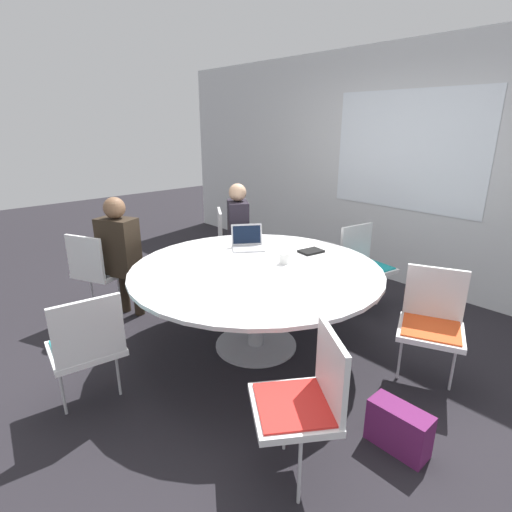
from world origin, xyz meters
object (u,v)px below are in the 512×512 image
at_px(chair_2, 87,343).
at_px(chair_3, 306,395).
at_px(handbag, 399,428).
at_px(chair_1, 97,267).
at_px(chair_0, 231,238).
at_px(chair_4, 432,318).
at_px(coffee_cup, 284,258).
at_px(person_1, 120,249).
at_px(laptop, 248,242).
at_px(person_0, 239,227).
at_px(chair_5, 364,260).
at_px(spiral_notebook, 311,251).

height_order(chair_2, chair_3, same).
bearing_deg(chair_3, handbag, -80.96).
bearing_deg(chair_1, handbag, -12.99).
relative_size(chair_0, chair_4, 1.00).
bearing_deg(handbag, chair_4, 105.31).
relative_size(chair_4, coffee_cup, 9.60).
height_order(chair_0, person_1, person_1).
relative_size(chair_3, chair_4, 1.00).
distance_m(chair_1, laptop, 1.50).
distance_m(laptop, handbag, 2.04).
height_order(chair_3, person_0, person_0).
height_order(laptop, coffee_cup, laptop).
relative_size(chair_0, handbag, 2.39).
bearing_deg(chair_3, laptop, 2.12).
bearing_deg(chair_5, laptop, -20.79).
xyz_separation_m(chair_5, handbag, (1.26, -1.50, -0.37)).
xyz_separation_m(chair_0, coffee_cup, (1.50, -0.62, 0.26)).
height_order(chair_0, chair_1, same).
bearing_deg(coffee_cup, chair_5, 86.04).
height_order(chair_2, person_0, person_0).
bearing_deg(laptop, person_0, 89.01).
bearing_deg(coffee_cup, spiral_notebook, 96.29).
xyz_separation_m(chair_5, spiral_notebook, (-0.12, -0.71, 0.22)).
bearing_deg(person_1, person_0, 60.10).
bearing_deg(chair_1, chair_5, 27.40).
bearing_deg(handbag, coffee_cup, 163.39).
bearing_deg(chair_2, chair_0, 38.23).
distance_m(person_1, spiral_notebook, 1.81).
bearing_deg(laptop, chair_5, 3.48).
xyz_separation_m(person_1, handbag, (2.72, 0.43, -0.57)).
height_order(chair_0, chair_2, same).
bearing_deg(spiral_notebook, person_1, -137.46).
bearing_deg(chair_2, chair_4, -25.96).
bearing_deg(chair_2, person_0, 33.93).
height_order(chair_0, spiral_notebook, chair_0).
bearing_deg(chair_4, chair_1, 2.80).
distance_m(person_1, laptop, 1.22).
bearing_deg(chair_0, person_0, 19.03).
height_order(chair_3, chair_5, same).
height_order(chair_3, laptop, laptop).
bearing_deg(chair_4, chair_3, 63.62).
height_order(laptop, spiral_notebook, laptop).
relative_size(person_0, coffee_cup, 13.52).
height_order(chair_4, spiral_notebook, chair_4).
xyz_separation_m(laptop, handbag, (1.88, -0.46, -0.64)).
height_order(chair_1, coffee_cup, chair_1).
xyz_separation_m(chair_0, spiral_notebook, (1.46, -0.22, 0.22)).
bearing_deg(handbag, chair_3, -115.13).
bearing_deg(person_1, coffee_cup, 6.22).
bearing_deg(spiral_notebook, person_0, 172.55).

